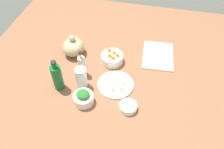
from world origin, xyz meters
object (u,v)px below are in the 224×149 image
bowl_greens (84,99)px  bowl_carrots (112,58)px  cutting_board (158,56)px  bottle_1 (82,65)px  teapot (73,47)px  drinking_glass_0 (81,78)px  plate_tofu (116,85)px  bottle_0 (57,77)px  bowl_small_side (128,107)px

bowl_greens → bowl_carrots: bearing=-13.3°
cutting_board → bottle_1: (-28.26, 47.19, 7.48)cm
teapot → drinking_glass_0: bearing=-151.3°
bottle_1 → plate_tofu: bearing=-101.8°
bowl_greens → teapot: size_ratio=0.68×
bottle_0 → drinking_glass_0: bearing=-72.1°
plate_tofu → bowl_carrots: bowl_carrots is taller
drinking_glass_0 → bottle_1: bearing=15.8°
cutting_board → teapot: (-10.59, 59.41, 5.74)cm
bowl_small_side → bottle_0: bottle_0 is taller
teapot → bottle_1: bearing=-145.3°
bottle_1 → drinking_glass_0: bottle_1 is taller
plate_tofu → bottle_0: size_ratio=1.03×
teapot → drinking_glass_0: size_ratio=1.20×
bowl_carrots → bowl_small_side: (-36.18, -17.83, -1.26)cm
teapot → bottle_1: bottle_1 is taller
bowl_greens → bottle_1: bottle_1 is taller
teapot → bottle_0: 31.90cm
plate_tofu → bowl_greens: bowl_greens is taller
bowl_greens → bottle_1: 23.43cm
bowl_carrots → drinking_glass_0: size_ratio=1.03×
bowl_carrots → bowl_small_side: bowl_carrots is taller
bottle_0 → bottle_1: bottle_0 is taller
drinking_glass_0 → bottle_0: bearing=107.9°
bowl_greens → bowl_small_side: bearing=-87.8°
bowl_greens → teapot: bearing=26.7°
cutting_board → drinking_glass_0: bearing=130.4°
bottle_1 → drinking_glass_0: (-9.63, -2.73, -0.64)cm
cutting_board → bottle_0: (-42.29, 58.08, 9.01)cm
teapot → bottle_0: size_ratio=0.79×
bowl_greens → cutting_board: bearing=-38.5°
bottle_0 → bottle_1: 17.83cm
bottle_0 → drinking_glass_0: 14.48cm
bowl_greens → bottle_1: size_ratio=0.62×
bottle_0 → bowl_small_side: bearing=-98.3°
plate_tofu → bowl_carrots: size_ratio=1.51×
plate_tofu → bowl_greens: (-16.75, 15.77, 2.39)cm
bowl_carrots → bottle_0: 40.75cm
bottle_1 → drinking_glass_0: size_ratio=1.33×
plate_tofu → bowl_small_side: size_ratio=2.22×
cutting_board → bowl_small_side: size_ratio=2.78×
plate_tofu → drinking_glass_0: (-4.77, 20.59, 6.74)cm
plate_tofu → bowl_carrots: 21.74cm
bowl_greens → plate_tofu: bearing=-43.3°
bowl_small_side → bottle_1: bottle_1 is taller
bowl_small_side → teapot: (38.28, 46.40, 4.42)cm
drinking_glass_0 → cutting_board: bearing=-49.6°
bowl_carrots → bottle_0: (-29.61, 27.24, 6.43)cm
bowl_carrots → bowl_small_side: size_ratio=1.47×
bowl_carrots → bottle_0: bearing=137.4°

